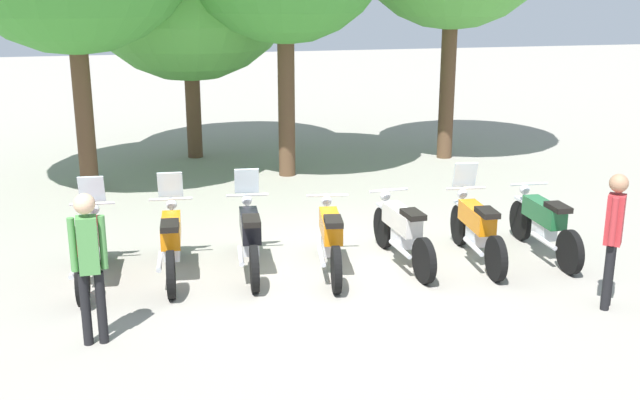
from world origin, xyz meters
name	(u,v)px	position (x,y,z in m)	size (l,w,h in m)	color
ground_plane	(329,268)	(0.00, 0.00, 0.00)	(80.00, 80.00, 0.00)	gray
motorcycle_0	(90,246)	(-3.31, 0.35, 0.52)	(0.62, 2.19, 1.37)	black
motorcycle_1	(171,240)	(-2.21, 0.32, 0.52)	(0.62, 2.19, 1.37)	black
motorcycle_2	(250,236)	(-1.10, 0.25, 0.52)	(0.64, 2.19, 1.37)	black
motorcycle_3	(331,237)	(0.00, -0.08, 0.50)	(0.72, 2.17, 0.99)	black
motorcycle_4	(402,231)	(1.10, -0.04, 0.50)	(0.62, 2.19, 0.99)	black
motorcycle_5	(476,227)	(2.21, -0.21, 0.52)	(0.64, 2.19, 1.37)	black
motorcycle_6	(544,223)	(3.31, -0.25, 0.50)	(0.62, 2.19, 0.99)	black
person_0	(89,257)	(-3.21, -1.62, 1.05)	(0.40, 0.24, 1.78)	black
person_1	(614,230)	(3.05, -2.22, 1.03)	(0.33, 0.35, 1.75)	black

